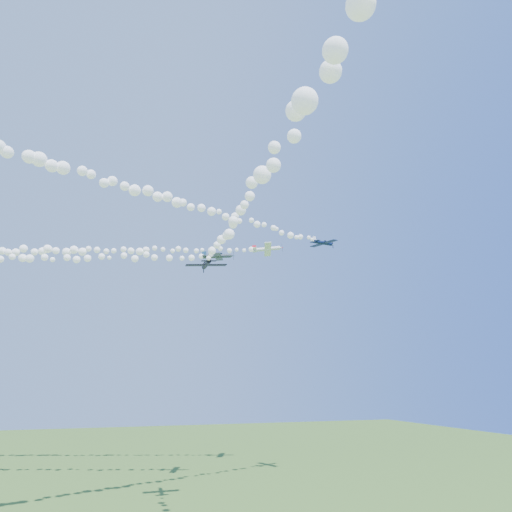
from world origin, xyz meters
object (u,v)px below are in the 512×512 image
object	(u,v)px
plane_navy	(323,243)
plane_black	(206,264)
plane_grey	(218,256)
plane_white	(267,249)

from	to	relation	value
plane_navy	plane_black	world-z (taller)	plane_navy
plane_navy	plane_grey	world-z (taller)	plane_navy
plane_white	plane_navy	size ratio (longest dim) A/B	1.18
plane_black	plane_white	bearing A→B (deg)	-33.01
plane_navy	plane_black	size ratio (longest dim) A/B	1.03
plane_grey	plane_black	xyz separation A→B (m)	(-5.70, -16.34, -6.60)
plane_navy	plane_grey	distance (m)	23.47
plane_white	plane_navy	xyz separation A→B (m)	(7.21, -16.28, -2.83)
plane_white	plane_grey	size ratio (longest dim) A/B	1.14
plane_white	plane_navy	distance (m)	18.02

